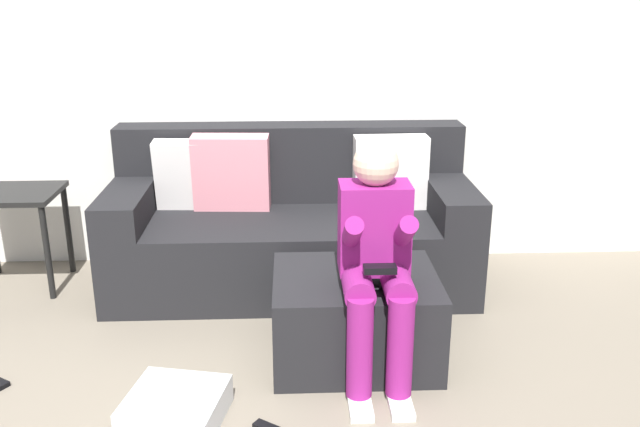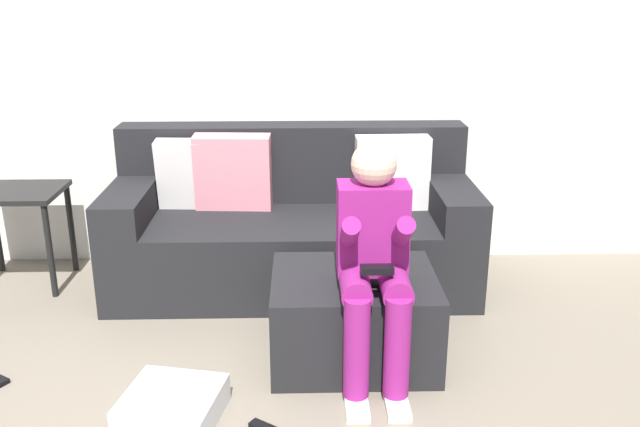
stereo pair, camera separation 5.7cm
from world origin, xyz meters
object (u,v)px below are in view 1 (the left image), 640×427
object	(u,v)px
couch_sectional	(291,225)
ottoman	(355,317)
person_seated	(376,255)
storage_bin	(176,407)
side_table	(13,208)

from	to	relation	value
couch_sectional	ottoman	xyz separation A→B (m)	(0.30, -0.92, -0.15)
ottoman	person_seated	xyz separation A→B (m)	(0.07, -0.18, 0.39)
couch_sectional	storage_bin	size ratio (longest dim) A/B	5.49
ottoman	storage_bin	world-z (taller)	ottoman
ottoman	person_seated	bearing A→B (deg)	-68.54
ottoman	side_table	xyz separation A→B (m)	(-1.92, 0.92, 0.28)
ottoman	side_table	world-z (taller)	side_table
person_seated	storage_bin	distance (m)	1.06
person_seated	storage_bin	xyz separation A→B (m)	(-0.86, -0.31, -0.54)
ottoman	person_seated	distance (m)	0.43
storage_bin	side_table	distance (m)	1.86
person_seated	storage_bin	bearing A→B (deg)	-159.98
ottoman	side_table	size ratio (longest dim) A/B	1.32
storage_bin	side_table	bearing A→B (deg)	128.62
ottoman	storage_bin	size ratio (longest dim) A/B	2.02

